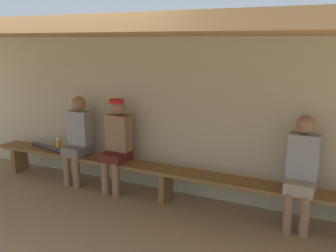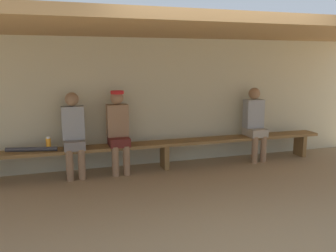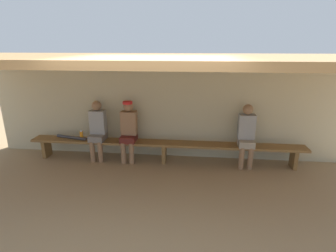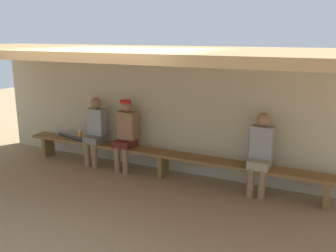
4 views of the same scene
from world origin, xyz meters
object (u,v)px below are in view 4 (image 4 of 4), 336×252
(player_in_white, at_px, (261,151))
(baseball_bat, at_px, (71,137))
(player_rightmost, at_px, (95,129))
(water_bottle_blue, at_px, (80,135))
(bench, at_px, (163,156))
(player_in_blue, at_px, (126,132))

(player_in_white, bearing_deg, baseball_bat, -179.95)
(player_rightmost, distance_m, water_bottle_blue, 0.42)
(bench, height_order, water_bottle_blue, water_bottle_blue)
(bench, distance_m, player_in_blue, 0.86)
(player_in_blue, height_order, baseball_bat, player_in_blue)
(bench, bearing_deg, baseball_bat, -180.00)
(player_in_blue, xyz_separation_m, baseball_bat, (-1.33, -0.00, -0.25))
(player_in_blue, relative_size, player_in_white, 1.01)
(player_in_blue, relative_size, water_bottle_blue, 6.41)
(baseball_bat, bearing_deg, player_in_blue, 12.40)
(water_bottle_blue, xyz_separation_m, baseball_bat, (-0.25, 0.01, -0.07))
(player_rightmost, height_order, water_bottle_blue, player_rightmost)
(player_rightmost, distance_m, baseball_bat, 0.67)
(bench, xyz_separation_m, player_in_blue, (-0.78, 0.00, 0.36))
(bench, distance_m, baseball_bat, 2.12)
(player_in_white, relative_size, water_bottle_blue, 6.37)
(player_in_white, bearing_deg, bench, -179.90)
(bench, relative_size, player_rightmost, 4.49)
(water_bottle_blue, distance_m, baseball_bat, 0.26)
(player_rightmost, bearing_deg, player_in_blue, 0.04)
(player_rightmost, relative_size, water_bottle_blue, 6.37)
(player_in_white, xyz_separation_m, water_bottle_blue, (-3.60, -0.01, -0.17))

